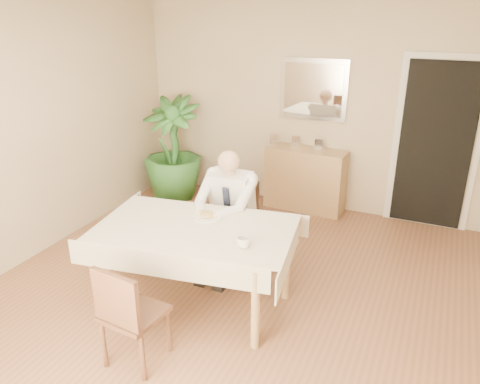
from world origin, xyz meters
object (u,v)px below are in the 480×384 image
at_px(dining_table, 196,236).
at_px(chair_near, 127,312).
at_px(chair_far, 237,216).
at_px(sideboard, 305,179).
at_px(potted_palm, 172,149).
at_px(seated_man, 225,208).
at_px(coffee_mug, 244,243).

distance_m(dining_table, chair_near, 0.95).
bearing_deg(chair_far, sideboard, 85.10).
bearing_deg(potted_palm, sideboard, 10.97).
height_order(dining_table, seated_man, seated_man).
distance_m(seated_man, potted_palm, 2.11).
xyz_separation_m(dining_table, chair_far, (-0.00, 0.88, -0.18)).
relative_size(chair_near, potted_palm, 0.61).
xyz_separation_m(chair_far, potted_palm, (-1.51, 1.19, 0.22)).
height_order(seated_man, potted_palm, potted_palm).
bearing_deg(seated_man, chair_near, -91.96).
bearing_deg(dining_table, potted_palm, 117.69).
relative_size(coffee_mug, potted_palm, 0.08).
relative_size(coffee_mug, sideboard, 0.11).
height_order(chair_far, sideboard, chair_far).
xyz_separation_m(seated_man, sideboard, (0.28, 1.82, -0.28)).
relative_size(dining_table, chair_far, 2.14).
relative_size(chair_far, sideboard, 0.85).
distance_m(chair_far, potted_palm, 1.94).
bearing_deg(chair_far, dining_table, -84.64).
height_order(chair_near, seated_man, seated_man).
distance_m(chair_near, sideboard, 3.36).
xyz_separation_m(chair_far, chair_near, (-0.05, -1.81, -0.01)).
xyz_separation_m(coffee_mug, potted_palm, (-2.04, 2.24, -0.09)).
xyz_separation_m(dining_table, coffee_mug, (0.53, -0.17, 0.13)).
bearing_deg(coffee_mug, chair_far, 116.91).
bearing_deg(dining_table, chair_near, -101.59).
distance_m(dining_table, potted_palm, 2.56).
distance_m(chair_far, coffee_mug, 1.21).
bearing_deg(dining_table, sideboard, 75.04).
height_order(chair_near, sideboard, chair_near).
xyz_separation_m(chair_near, coffee_mug, (0.58, 0.76, 0.32)).
xyz_separation_m(chair_far, seated_man, (0.00, -0.28, 0.21)).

